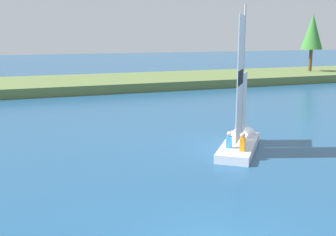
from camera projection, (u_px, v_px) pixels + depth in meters
The scene contains 3 objects.
shore_bank at pixel (57, 85), 37.48m from camera, with size 80.00×10.24×0.78m, color #5B703D.
shoreline_tree_centre at pixel (312, 32), 45.85m from camera, with size 2.37×2.37×6.26m.
sailboat at pixel (242, 136), 18.24m from camera, with size 3.97×4.53×6.46m.
Camera 1 is at (-4.08, -7.25, 4.85)m, focal length 44.40 mm.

